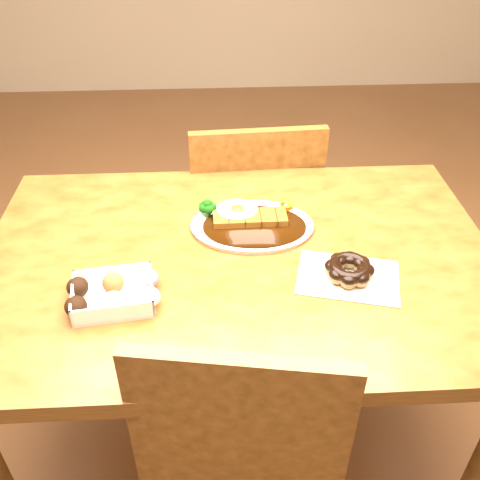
{
  "coord_description": "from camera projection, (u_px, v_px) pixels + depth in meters",
  "views": [
    {
      "loc": [
        -0.05,
        -0.97,
        1.53
      ],
      "look_at": [
        0.0,
        -0.02,
        0.81
      ],
      "focal_mm": 40.0,
      "sensor_mm": 36.0,
      "label": 1
    }
  ],
  "objects": [
    {
      "name": "ground",
      "position": [
        239.0,
        440.0,
        1.7
      ],
      "size": [
        6.0,
        6.0,
        0.0
      ],
      "primitive_type": "plane",
      "color": "brown",
      "rests_on": "ground"
    },
    {
      "name": "table",
      "position": [
        239.0,
        287.0,
        1.3
      ],
      "size": [
        1.2,
        0.8,
        0.75
      ],
      "color": "#4B2C0F",
      "rests_on": "ground"
    },
    {
      "name": "chair_far",
      "position": [
        252.0,
        219.0,
        1.84
      ],
      "size": [
        0.44,
        0.44,
        0.87
      ],
      "rotation": [
        0.0,
        0.0,
        3.2
      ],
      "color": "#4B2C0F",
      "rests_on": "ground"
    },
    {
      "name": "katsu_curry_plate",
      "position": [
        250.0,
        222.0,
        1.32
      ],
      "size": [
        0.31,
        0.23,
        0.06
      ],
      "rotation": [
        0.0,
        0.0,
        -0.06
      ],
      "color": "white",
      "rests_on": "table"
    },
    {
      "name": "donut_box",
      "position": [
        113.0,
        293.0,
        1.11
      ],
      "size": [
        0.2,
        0.15,
        0.05
      ],
      "rotation": [
        0.0,
        0.0,
        0.13
      ],
      "color": "white",
      "rests_on": "table"
    },
    {
      "name": "pon_de_ring",
      "position": [
        349.0,
        270.0,
        1.17
      ],
      "size": [
        0.25,
        0.2,
        0.04
      ],
      "rotation": [
        0.0,
        0.0,
        -0.25
      ],
      "color": "silver",
      "rests_on": "table"
    }
  ]
}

